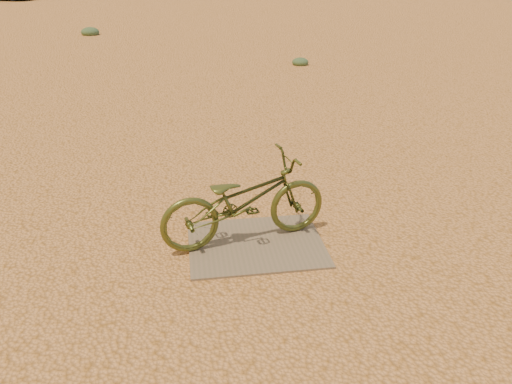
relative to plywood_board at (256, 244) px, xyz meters
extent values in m
plane|color=#E49959|center=(0.58, -0.14, -0.01)|extent=(120.00, 120.00, 0.00)
cube|color=brown|center=(0.00, 0.00, 0.00)|extent=(1.39, 1.10, 0.02)
imported|color=#464F1E|center=(-0.10, 0.09, 0.47)|extent=(1.84, 0.97, 0.92)
ellipsoid|color=#466340|center=(2.60, 9.17, -0.01)|extent=(0.45, 0.45, 0.25)
ellipsoid|color=#466340|center=(-3.96, 15.90, -0.01)|extent=(0.67, 0.67, 0.37)
camera|label=1|loc=(-0.66, -4.40, 2.71)|focal=35.00mm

